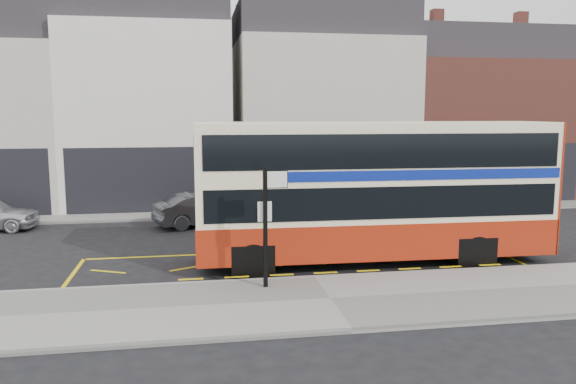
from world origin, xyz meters
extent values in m
plane|color=black|center=(0.00, 0.00, 0.00)|extent=(120.00, 120.00, 0.00)
cube|color=gray|center=(0.00, -2.30, 0.07)|extent=(40.00, 4.00, 0.15)
cube|color=gray|center=(0.00, -0.38, 0.07)|extent=(40.00, 0.15, 0.15)
cube|color=gray|center=(0.00, 11.00, 0.07)|extent=(50.00, 3.00, 0.15)
cube|color=silver|center=(-5.50, 15.00, 4.50)|extent=(8.00, 8.00, 9.00)
cube|color=#28262B|center=(-5.50, 15.00, 9.90)|extent=(8.00, 7.20, 1.80)
cube|color=black|center=(-5.50, 11.02, 1.60)|extent=(7.36, 0.06, 3.20)
cube|color=black|center=(-5.50, 11.04, 1.40)|extent=(5.60, 0.04, 2.00)
cube|color=beige|center=(3.50, 15.00, 4.25)|extent=(9.00, 8.00, 8.50)
cube|color=#28262B|center=(3.50, 15.00, 9.40)|extent=(9.00, 7.20, 1.80)
cube|color=#157932|center=(3.50, 11.02, 1.60)|extent=(8.28, 0.06, 3.20)
cube|color=black|center=(3.50, 11.04, 1.40)|extent=(6.30, 0.04, 2.00)
cube|color=brown|center=(12.50, 15.00, 3.75)|extent=(9.00, 8.00, 7.50)
cube|color=#28262B|center=(12.50, 15.00, 8.40)|extent=(9.00, 7.20, 1.80)
cube|color=brown|center=(9.80, 14.00, 9.70)|extent=(0.60, 0.60, 1.20)
cube|color=brown|center=(14.75, 14.00, 9.70)|extent=(0.60, 0.60, 1.20)
cube|color=black|center=(12.50, 11.02, 1.60)|extent=(8.28, 0.06, 3.20)
cube|color=black|center=(12.50, 11.04, 1.40)|extent=(6.30, 0.04, 2.00)
cube|color=#F9EFBE|center=(2.32, 1.38, 2.43)|extent=(11.29, 2.77, 4.14)
cube|color=#98200C|center=(2.32, 1.38, 0.92)|extent=(11.33, 2.82, 1.12)
cube|color=#98200C|center=(7.92, 1.27, 2.43)|extent=(0.11, 2.60, 4.14)
cube|color=black|center=(2.32, 1.38, 2.15)|extent=(10.84, 2.83, 0.97)
cube|color=black|center=(2.32, 1.38, 3.68)|extent=(10.84, 2.83, 1.02)
cube|color=navy|center=(3.34, 1.36, 2.96)|extent=(9.04, 2.78, 0.31)
cube|color=black|center=(-3.28, 1.49, 1.89)|extent=(0.11, 2.35, 1.64)
cube|color=black|center=(-3.28, 1.49, 3.68)|extent=(0.11, 2.35, 1.02)
cube|color=black|center=(-3.27, 1.49, 2.86)|extent=(0.08, 1.79, 0.36)
cube|color=#F9EFBE|center=(2.32, 1.38, 4.45)|extent=(11.29, 2.67, 0.12)
cylinder|color=black|center=(-1.69, 0.30, 0.51)|extent=(1.03, 0.31, 1.02)
cylinder|color=black|center=(-1.64, 2.61, 0.51)|extent=(1.03, 0.31, 1.02)
cylinder|color=black|center=(5.26, 0.16, 0.51)|extent=(1.03, 0.31, 1.02)
cylinder|color=black|center=(5.31, 2.48, 0.51)|extent=(1.03, 0.31, 1.02)
cube|color=black|center=(-1.50, -1.10, 1.77)|extent=(0.11, 0.11, 3.23)
cube|color=white|center=(-1.18, -1.09, 3.06)|extent=(0.58, 0.07, 0.47)
cube|color=white|center=(-1.50, -1.04, 2.20)|extent=(0.38, 0.05, 0.54)
imported|color=#3E4145|center=(-2.91, 8.24, 0.71)|extent=(4.57, 2.88, 1.42)
imported|color=silver|center=(5.80, 9.10, 0.77)|extent=(5.71, 3.59, 1.54)
cylinder|color=black|center=(4.39, 11.73, 0.83)|extent=(0.24, 0.24, 1.65)
camera|label=1|loc=(-3.30, -15.64, 4.84)|focal=35.00mm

